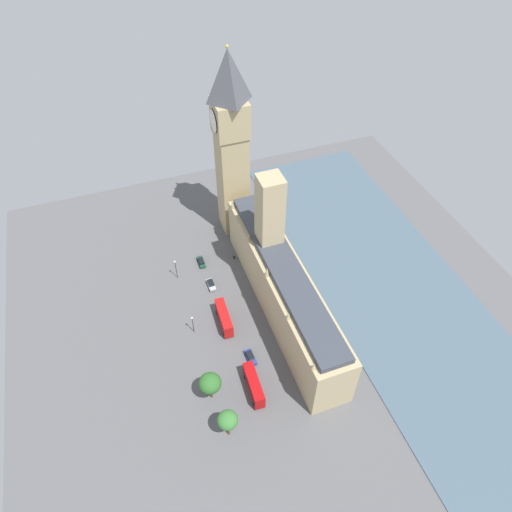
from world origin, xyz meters
name	(u,v)px	position (x,y,z in m)	size (l,w,h in m)	color
ground_plane	(276,311)	(0.00, 0.00, 0.00)	(141.20, 141.20, 0.00)	#565659
river_thames	(385,279)	(-34.91, 0.00, 0.12)	(41.39, 127.08, 0.25)	#475B6B
parliament_building	(282,283)	(-1.99, -1.25, 9.67)	(10.75, 62.14, 37.17)	tan
clock_tower	(231,146)	(-0.37, -37.82, 30.28)	(9.35, 9.35, 58.49)	tan
car_dark_green_under_trees	(201,262)	(14.64, -24.42, 0.89)	(1.82, 4.67, 1.74)	#19472D
car_silver_opposite_hall	(211,284)	(14.33, -14.74, 0.89)	(2.01, 4.51, 1.74)	#B7B7BC
double_decker_bus_by_river_gate	(224,318)	(14.58, -0.82, 2.63)	(3.02, 10.60, 4.75)	red
car_blue_trailing	(250,357)	(11.60, 11.97, 0.89)	(2.03, 4.75, 1.74)	navy
double_decker_bus_midblock	(254,385)	(13.73, 20.51, 2.63)	(3.04, 10.61, 4.75)	#B20C0F
pedestrian_leading	(234,257)	(4.59, -23.16, 0.70)	(0.61, 0.51, 1.57)	black
plane_tree_far_end	(210,383)	(23.74, 18.64, 6.42)	(5.29, 5.29, 8.71)	brown
plane_tree_corner	(228,420)	(22.63, 28.60, 6.79)	(4.60, 4.60, 8.82)	brown
street_lamp_kerbside	(192,322)	(23.02, -1.09, 4.40)	(0.56, 0.56, 6.30)	black
street_lamp_near_tower	(176,266)	(22.76, -21.50, 4.83)	(0.56, 0.56, 7.02)	black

